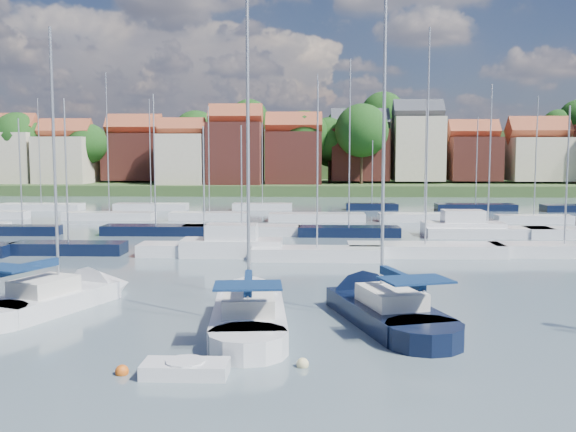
{
  "coord_description": "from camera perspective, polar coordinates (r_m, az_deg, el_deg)",
  "views": [
    {
      "loc": [
        0.3,
        -24.2,
        7.13
      ],
      "look_at": [
        -1.15,
        14.0,
        3.42
      ],
      "focal_mm": 40.0,
      "sensor_mm": 36.0,
      "label": 1
    }
  ],
  "objects": [
    {
      "name": "ground",
      "position": [
        64.6,
        1.9,
        -0.8
      ],
      "size": [
        260.0,
        260.0,
        0.0
      ],
      "primitive_type": "plane",
      "color": "#4E616A",
      "rests_on": "ground"
    },
    {
      "name": "tender",
      "position": [
        21.45,
        -9.11,
        -13.28
      ],
      "size": [
        2.76,
        1.29,
        0.6
      ],
      "rotation": [
        0.0,
        0.0,
        -0.0
      ],
      "color": "silver",
      "rests_on": "ground"
    },
    {
      "name": "buoy_b",
      "position": [
        22.08,
        -14.54,
        -13.47
      ],
      "size": [
        0.44,
        0.44,
        0.44
      ],
      "primitive_type": "sphere",
      "color": "#D85914",
      "rests_on": "ground"
    },
    {
      "name": "buoy_e",
      "position": [
        30.99,
        4.17,
        -7.77
      ],
      "size": [
        0.51,
        0.51,
        0.51
      ],
      "primitive_type": "sphere",
      "color": "beige",
      "rests_on": "ground"
    },
    {
      "name": "sailboat_navy",
      "position": [
        29.07,
        7.65,
        -7.98
      ],
      "size": [
        6.13,
        11.66,
        15.64
      ],
      "rotation": [
        0.0,
        0.0,
        1.87
      ],
      "color": "black",
      "rests_on": "ground"
    },
    {
      "name": "buoy_c",
      "position": [
        25.46,
        -5.84,
        -10.75
      ],
      "size": [
        0.47,
        0.47,
        0.47
      ],
      "primitive_type": "sphere",
      "color": "#D85914",
      "rests_on": "ground"
    },
    {
      "name": "far_shore_town",
      "position": [
        156.9,
        2.9,
        4.61
      ],
      "size": [
        212.46,
        90.0,
        22.27
      ],
      "color": "#314824",
      "rests_on": "ground"
    },
    {
      "name": "marina_field",
      "position": [
        59.75,
        3.71,
        -0.91
      ],
      "size": [
        79.62,
        41.41,
        15.93
      ],
      "color": "silver",
      "rests_on": "ground"
    },
    {
      "name": "buoy_d",
      "position": [
        22.11,
        1.3,
        -13.26
      ],
      "size": [
        0.42,
        0.42,
        0.42
      ],
      "primitive_type": "sphere",
      "color": "beige",
      "rests_on": "ground"
    },
    {
      "name": "sailboat_left",
      "position": [
        32.34,
        -18.91,
        -6.84
      ],
      "size": [
        6.22,
        10.44,
        13.88
      ],
      "rotation": [
        0.0,
        0.0,
        1.2
      ],
      "color": "silver",
      "rests_on": "ground"
    },
    {
      "name": "sailboat_centre",
      "position": [
        27.84,
        -3.47,
        -8.55
      ],
      "size": [
        3.87,
        11.2,
        14.96
      ],
      "rotation": [
        0.0,
        0.0,
        1.66
      ],
      "color": "silver",
      "rests_on": "ground"
    }
  ]
}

